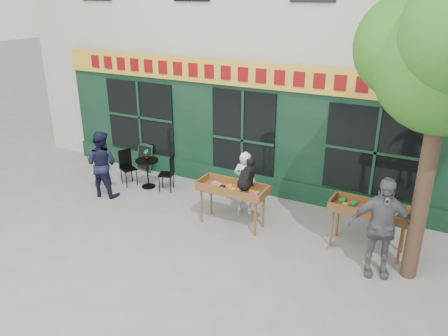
{
  "coord_description": "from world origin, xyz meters",
  "views": [
    {
      "loc": [
        4.4,
        -7.17,
        4.77
      ],
      "look_at": [
        0.41,
        0.5,
        1.31
      ],
      "focal_mm": 35.0,
      "sensor_mm": 36.0,
      "label": 1
    }
  ],
  "objects": [
    {
      "name": "ground",
      "position": [
        0.0,
        0.0,
        0.0
      ],
      "size": [
        80.0,
        80.0,
        0.0
      ],
      "primitive_type": "plane",
      "color": "slate",
      "rests_on": "ground"
    },
    {
      "name": "book_cart_center",
      "position": [
        0.61,
        0.5,
        0.82
      ],
      "size": [
        1.5,
        0.63,
        0.99
      ],
      "rotation": [
        0.0,
        0.0,
        -0.0
      ],
      "color": "brown",
      "rests_on": "ground"
    },
    {
      "name": "dog",
      "position": [
        0.96,
        0.45,
        1.29
      ],
      "size": [
        0.34,
        0.6,
        0.6
      ],
      "primitive_type": null,
      "rotation": [
        0.0,
        0.0,
        -0.0
      ],
      "color": "black",
      "rests_on": "book_cart_center"
    },
    {
      "name": "woman",
      "position": [
        0.61,
        1.15,
        0.75
      ],
      "size": [
        0.55,
        0.36,
        1.51
      ],
      "primitive_type": "imported",
      "rotation": [
        0.0,
        0.0,
        3.14
      ],
      "color": "silver",
      "rests_on": "ground"
    },
    {
      "name": "book_cart_right",
      "position": [
        3.44,
        0.83,
        0.82
      ],
      "size": [
        1.52,
        0.68,
        0.99
      ],
      "rotation": [
        0.0,
        0.0,
        -0.04
      ],
      "color": "brown",
      "rests_on": "ground"
    },
    {
      "name": "man_right",
      "position": [
        3.74,
        0.08,
        0.95
      ],
      "size": [
        1.2,
        0.78,
        1.9
      ],
      "primitive_type": "imported",
      "rotation": [
        0.0,
        0.0,
        0.31
      ],
      "color": "#545459",
      "rests_on": "ground"
    },
    {
      "name": "bistro_table",
      "position": [
        -2.26,
        1.28,
        0.54
      ],
      "size": [
        0.6,
        0.6,
        0.76
      ],
      "color": "black",
      "rests_on": "ground"
    },
    {
      "name": "bistro_chair_left",
      "position": [
        -2.89,
        1.22,
        0.56
      ],
      "size": [
        0.49,
        0.48,
        0.95
      ],
      "rotation": [
        0.0,
        0.0,
        1.12
      ],
      "color": "black",
      "rests_on": "ground"
    },
    {
      "name": "bistro_chair_right",
      "position": [
        -1.62,
        1.36,
        0.56
      ],
      "size": [
        0.46,
        0.46,
        0.95
      ],
      "rotation": [
        0.0,
        0.0,
        -1.24
      ],
      "color": "black",
      "rests_on": "ground"
    },
    {
      "name": "potted_plant",
      "position": [
        -2.26,
        1.28,
        0.91
      ],
      "size": [
        0.17,
        0.13,
        0.29
      ],
      "primitive_type": "imported",
      "rotation": [
        0.0,
        0.0,
        -0.19
      ],
      "color": "gray",
      "rests_on": "bistro_table"
    },
    {
      "name": "man_left",
      "position": [
        -2.96,
        0.38,
        0.84
      ],
      "size": [
        0.91,
        0.76,
        1.68
      ],
      "primitive_type": "imported",
      "rotation": [
        0.0,
        0.0,
        3.3
      ],
      "color": "black",
      "rests_on": "ground"
    },
    {
      "name": "chalkboard",
      "position": [
        -3.05,
        2.19,
        0.4
      ],
      "size": [
        0.58,
        0.27,
        0.79
      ],
      "rotation": [
        0.0,
        0.0,
        -0.15
      ],
      "color": "black",
      "rests_on": "ground"
    }
  ]
}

